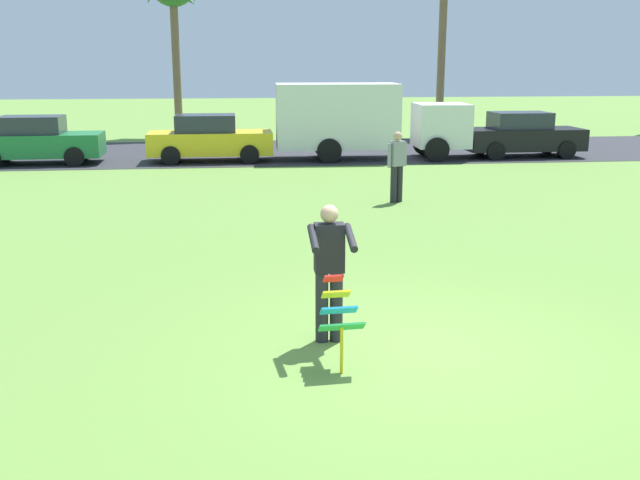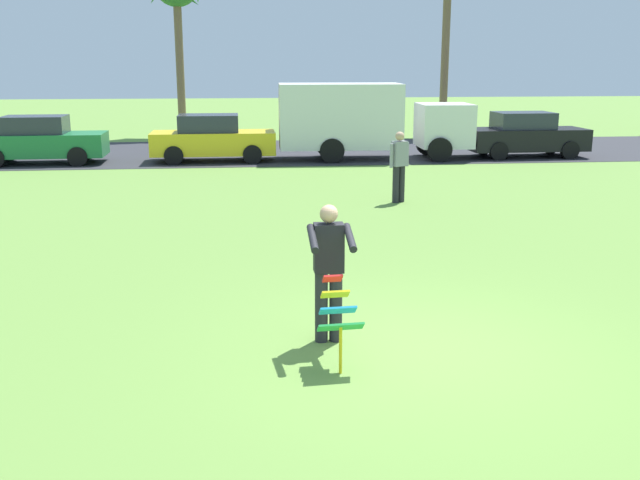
# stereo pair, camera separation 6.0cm
# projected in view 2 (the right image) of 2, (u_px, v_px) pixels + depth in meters

# --- Properties ---
(ground_plane) EXTENTS (120.00, 120.00, 0.00)m
(ground_plane) POSITION_uv_depth(u_px,v_px,m) (413.00, 350.00, 8.78)
(ground_plane) COLOR olive
(road_strip) EXTENTS (120.00, 8.00, 0.01)m
(road_strip) POSITION_uv_depth(u_px,v_px,m) (295.00, 152.00, 27.71)
(road_strip) COLOR #2D2D33
(road_strip) RESTS_ON ground
(person_kite_flyer) EXTENTS (0.53, 0.65, 1.73)m
(person_kite_flyer) POSITION_uv_depth(u_px,v_px,m) (329.00, 268.00, 8.81)
(person_kite_flyer) COLOR #26262B
(person_kite_flyer) RESTS_ON ground
(kite_held) EXTENTS (0.52, 0.65, 1.02)m
(kite_held) POSITION_uv_depth(u_px,v_px,m) (338.00, 312.00, 8.12)
(kite_held) COLOR red
(kite_held) RESTS_ON ground
(parked_car_green) EXTENTS (4.24, 1.91, 1.60)m
(parked_car_green) POSITION_uv_depth(u_px,v_px,m) (40.00, 141.00, 24.31)
(parked_car_green) COLOR #1E7238
(parked_car_green) RESTS_ON ground
(parked_car_yellow) EXTENTS (4.21, 1.86, 1.60)m
(parked_car_yellow) POSITION_uv_depth(u_px,v_px,m) (212.00, 139.00, 24.90)
(parked_car_yellow) COLOR yellow
(parked_car_yellow) RESTS_ON ground
(parked_truck_white_box) EXTENTS (6.76, 2.26, 2.62)m
(parked_truck_white_box) POSITION_uv_depth(u_px,v_px,m) (363.00, 119.00, 25.28)
(parked_truck_white_box) COLOR silver
(parked_truck_white_box) RESTS_ON ground
(parked_car_black) EXTENTS (4.23, 1.89, 1.60)m
(parked_car_black) POSITION_uv_depth(u_px,v_px,m) (525.00, 135.00, 26.04)
(parked_car_black) COLOR black
(parked_car_black) RESTS_ON ground
(person_walker_near) EXTENTS (0.52, 0.36, 1.73)m
(person_walker_near) POSITION_uv_depth(u_px,v_px,m) (399.00, 165.00, 17.66)
(person_walker_near) COLOR #26262B
(person_walker_near) RESTS_ON ground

